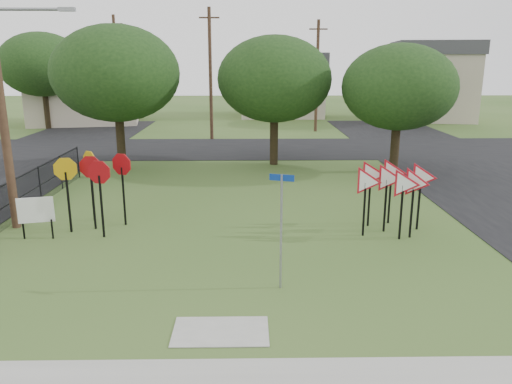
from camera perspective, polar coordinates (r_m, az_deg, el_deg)
The scene contains 20 objects.
ground at distance 12.98m, azimuth -3.50°, elevation -10.29°, with size 140.00×140.00×0.00m, color #365620.
street_right at distance 25.16m, azimuth 26.06°, elevation 0.69°, with size 8.00×50.00×0.02m, color black.
street_far at distance 32.22m, azimuth -1.99°, elevation 5.00°, with size 60.00×8.00×0.02m, color black.
curb_pad at distance 10.85m, azimuth -4.05°, elevation -15.62°, with size 2.00×1.20×0.02m, color #9A9A92.
street_name_sign at distance 12.07m, azimuth 2.89°, elevation -3.70°, with size 0.58×0.20×2.90m.
stop_sign_cluster at distance 17.24m, azimuth -18.03°, elevation 1.90°, with size 2.37×2.07×2.52m.
yield_sign_cluster at distance 16.72m, azimuth 15.39°, elevation 1.17°, with size 2.88×2.05×2.32m.
info_board at distance 17.13m, azimuth -23.86°, elevation -2.04°, with size 1.07×0.28×1.36m.
far_pole_a at distance 35.84m, azimuth -5.23°, elevation 13.32°, with size 1.40×0.24×9.00m.
far_pole_b at distance 40.12m, azimuth 6.99°, elevation 13.07°, with size 1.40×0.24×8.50m.
far_pole_c at distance 43.07m, azimuth -15.60°, elevation 13.10°, with size 1.40×0.24×9.00m.
fence_run at distance 20.32m, azimuth -24.67°, elevation 0.02°, with size 0.05×11.55×1.50m.
house_left at distance 48.04m, azimuth -19.04°, elevation 11.83°, with size 10.58×8.88×7.20m.
house_mid at distance 51.91m, azimuth 2.89°, elevation 12.21°, with size 8.40×8.40×6.20m.
house_right at distance 50.85m, azimuth 19.51°, elevation 11.91°, with size 8.30×8.30×7.20m.
tree_near_left at distance 26.58m, azimuth -15.70°, elevation 12.90°, with size 6.40×6.40×7.27m.
tree_near_mid at distance 26.79m, azimuth 2.13°, elevation 12.76°, with size 6.00×6.00×6.80m.
tree_near_right at distance 25.86m, azimuth 16.04°, elevation 11.43°, with size 5.60×5.60×6.33m.
tree_far_left at distance 44.91m, azimuth -23.28°, elevation 13.24°, with size 6.80×6.80×7.73m.
tree_far_right at distance 45.76m, azimuth 16.53°, elevation 13.03°, with size 6.00×6.00×6.80m.
Camera 1 is at (0.58, -11.74, 5.50)m, focal length 35.00 mm.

